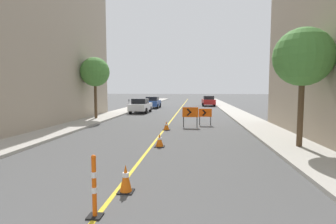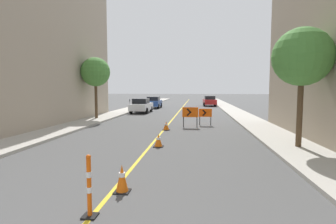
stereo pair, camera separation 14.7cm
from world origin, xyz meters
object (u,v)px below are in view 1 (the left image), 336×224
at_px(arrow_barricade_secondary, 205,114).
at_px(street_tree_left_near, 95,72).
at_px(traffic_cone_third, 160,140).
at_px(parked_car_curb_far, 208,101).
at_px(delineator_post_front, 94,190).
at_px(traffic_cone_fourth, 166,126).
at_px(arrow_barricade_primary, 190,113).
at_px(parked_car_curb_mid, 153,102).
at_px(parking_meter_far_curb, 129,103).
at_px(parked_car_curb_near, 141,106).
at_px(traffic_cone_second, 126,179).
at_px(street_tree_right_near, 303,58).

xyz_separation_m(arrow_barricade_secondary, street_tree_left_near, (-9.22, 2.61, 3.20)).
height_order(traffic_cone_third, street_tree_left_near, street_tree_left_near).
bearing_deg(parked_car_curb_far, delineator_post_front, -99.41).
distance_m(arrow_barricade_secondary, parked_car_curb_far, 22.37).
distance_m(traffic_cone_fourth, arrow_barricade_primary, 2.18).
distance_m(arrow_barricade_primary, parked_car_curb_mid, 18.84).
bearing_deg(parking_meter_far_curb, delineator_post_front, -77.18).
bearing_deg(street_tree_left_near, traffic_cone_fourth, -37.51).
bearing_deg(parked_car_curb_mid, arrow_barricade_primary, -72.84).
height_order(delineator_post_front, parked_car_curb_far, parked_car_curb_far).
bearing_deg(arrow_barricade_primary, arrow_barricade_secondary, 45.26).
height_order(parking_meter_far_curb, street_tree_left_near, street_tree_left_near).
bearing_deg(traffic_cone_third, arrow_barricade_secondary, 72.63).
bearing_deg(street_tree_left_near, parked_car_curb_mid, 79.70).
distance_m(arrow_barricade_primary, parking_meter_far_curb, 13.49).
bearing_deg(arrow_barricade_primary, parking_meter_far_curb, 121.94).
xyz_separation_m(arrow_barricade_secondary, parked_car_curb_far, (1.32, 22.33, -0.05)).
xyz_separation_m(parked_car_curb_far, street_tree_left_near, (-10.54, -19.72, 3.25)).
distance_m(traffic_cone_fourth, arrow_barricade_secondary, 3.62).
bearing_deg(arrow_barricade_secondary, parked_car_curb_near, 123.16).
distance_m(arrow_barricade_secondary, parked_car_curb_near, 11.74).
relative_size(traffic_cone_second, parked_car_curb_near, 0.16).
height_order(parked_car_curb_far, street_tree_right_near, street_tree_right_near).
relative_size(arrow_barricade_secondary, parking_meter_far_curb, 0.89).
distance_m(parked_car_curb_near, street_tree_left_near, 8.07).
bearing_deg(parking_meter_far_curb, arrow_barricade_secondary, -51.17).
bearing_deg(parked_car_curb_far, traffic_cone_second, -99.19).
bearing_deg(parked_car_curb_near, street_tree_left_near, -107.37).
xyz_separation_m(traffic_cone_fourth, street_tree_right_near, (6.34, -4.78, 3.67)).
bearing_deg(street_tree_right_near, arrow_barricade_secondary, 117.46).
xyz_separation_m(traffic_cone_third, street_tree_right_near, (6.10, 0.14, 3.65)).
height_order(delineator_post_front, parked_car_curb_mid, parked_car_curb_mid).
relative_size(traffic_cone_fourth, arrow_barricade_primary, 0.41).
relative_size(parked_car_curb_mid, parking_meter_far_curb, 3.16).
bearing_deg(arrow_barricade_primary, traffic_cone_second, -97.36).
distance_m(parked_car_curb_near, parked_car_curb_far, 15.10).
distance_m(delineator_post_front, street_tree_left_near, 18.22).
relative_size(parked_car_curb_far, parking_meter_far_curb, 3.23).
xyz_separation_m(traffic_cone_fourth, street_tree_left_near, (-6.67, 5.12, 3.78)).
height_order(traffic_cone_second, street_tree_right_near, street_tree_right_near).
xyz_separation_m(arrow_barricade_secondary, parked_car_curb_mid, (-6.62, 16.91, -0.05)).
xyz_separation_m(traffic_cone_fourth, arrow_barricade_secondary, (2.55, 2.51, 0.58)).
xyz_separation_m(parked_car_curb_mid, parked_car_curb_far, (7.94, 5.42, 0.00)).
distance_m(parked_car_curb_mid, street_tree_left_near, 14.89).
height_order(parked_car_curb_far, street_tree_left_near, street_tree_left_near).
relative_size(traffic_cone_fourth, street_tree_left_near, 0.11).
height_order(parked_car_curb_mid, parked_car_curb_far, same).
xyz_separation_m(street_tree_left_near, street_tree_right_near, (13.00, -9.89, -0.11)).
height_order(traffic_cone_second, traffic_cone_fourth, traffic_cone_second).
bearing_deg(parked_car_curb_mid, delineator_post_front, -82.88).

